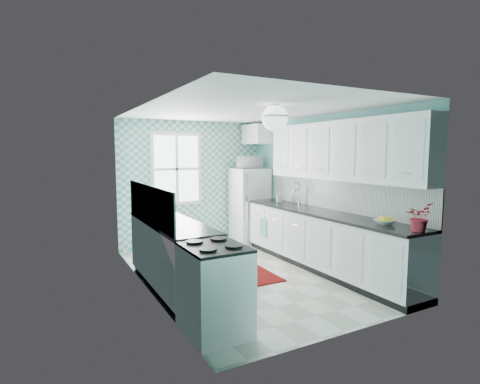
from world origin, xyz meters
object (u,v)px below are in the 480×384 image
ceiling_light (275,118)px  stove (214,287)px  fridge (250,205)px  fruit_bowl (385,222)px  sink (291,205)px  potted_plant (419,217)px  microwave (250,162)px

ceiling_light → stove: bearing=-149.6°
fridge → fruit_bowl: fridge is taller
sink → potted_plant: size_ratio=1.53×
fridge → sink: (0.09, -1.34, 0.16)m
fridge → sink: 1.35m
stove → potted_plant: (2.40, -0.59, 0.64)m
sink → potted_plant: 2.56m
fruit_bowl → fridge: bearing=91.5°
stove → microwave: (2.31, 3.30, 1.20)m
ceiling_light → fridge: 3.22m
ceiling_light → stove: (-1.20, -0.70, -1.85)m
sink → potted_plant: bearing=-87.4°
fridge → microwave: (0.00, 0.00, 0.90)m
ceiling_light → sink: size_ratio=0.66×
stove → sink: 3.13m
potted_plant → microwave: 3.93m
fridge → potted_plant: size_ratio=4.43×
fridge → sink: fridge is taller
ceiling_light → fruit_bowl: size_ratio=1.38×
stove → microwave: 4.20m
sink → ceiling_light: bearing=-131.1°
fridge → stove: size_ratio=1.70×
potted_plant → microwave: bearing=91.3°
fruit_bowl → microwave: 3.48m
microwave → ceiling_light: bearing=63.4°
ceiling_light → fridge: ceiling_light is taller
fridge → microwave: bearing=52.1°
fruit_bowl → potted_plant: potted_plant is taller
stove → sink: (2.40, 1.96, 0.45)m
potted_plant → microwave: (-0.09, 3.89, 0.56)m
fridge → microwave: size_ratio=3.29×
sink → fridge: bearing=96.7°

